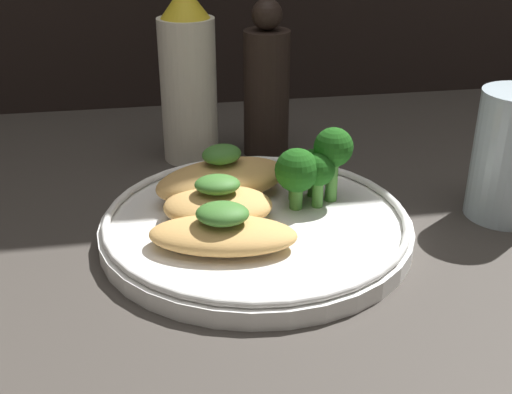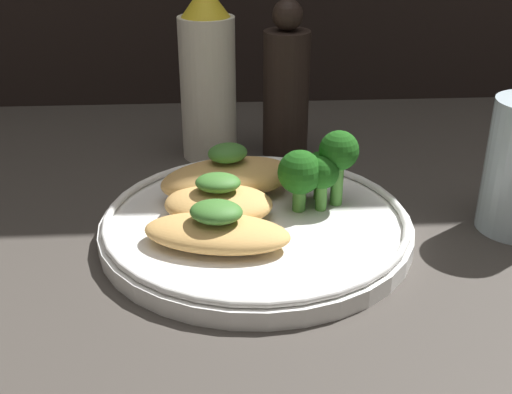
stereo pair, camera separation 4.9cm
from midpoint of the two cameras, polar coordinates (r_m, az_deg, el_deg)
ground_plane at (r=51.02cm, az=2.77°, el=-4.01°), size 180.00×180.00×1.00cm
plate at (r=50.29cm, az=2.80°, el=-2.54°), size 24.36×24.36×2.00cm
grilled_meat_front at (r=46.00cm, az=-0.46°, el=-3.07°), size 11.58×7.37×3.47cm
grilled_meat_middle at (r=49.77cm, az=-0.54°, el=-0.52°), size 9.16×7.06×3.68cm
grilled_meat_back at (r=53.27cm, az=0.14°, el=1.73°), size 12.44×8.41×4.61cm
broccoli_bunch at (r=51.35cm, az=8.04°, el=2.56°), size 6.55×5.02×6.31cm
sauce_bottle at (r=63.27cm, az=-2.06°, el=10.54°), size 5.44×5.44×16.99cm
pepper_grinder at (r=64.25cm, az=4.92°, el=9.62°), size 4.56×4.56×15.47cm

